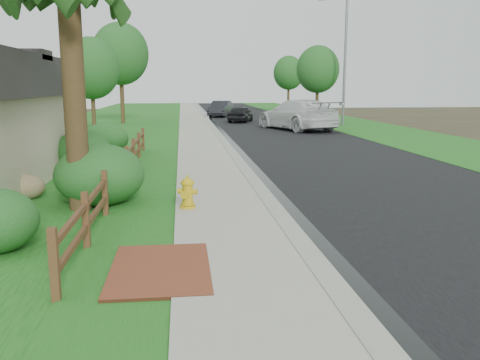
{
  "coord_description": "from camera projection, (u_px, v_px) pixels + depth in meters",
  "views": [
    {
      "loc": [
        -1.8,
        -8.93,
        3.01
      ],
      "look_at": [
        -0.4,
        3.37,
        0.71
      ],
      "focal_mm": 38.0,
      "sensor_mm": 36.0,
      "label": 1
    }
  ],
  "objects": [
    {
      "name": "dark_car_mid",
      "position": [
        240.0,
        114.0,
        42.3
      ],
      "size": [
        2.77,
        4.29,
        1.36
      ],
      "primitive_type": "imported",
      "rotation": [
        0.0,
        0.0,
        2.82
      ],
      "color": "black",
      "rests_on": "road"
    },
    {
      "name": "road",
      "position": [
        256.0,
        121.0,
        44.17
      ],
      "size": [
        8.0,
        90.0,
        0.02
      ],
      "primitive_type": "cube",
      "color": "black",
      "rests_on": "ground"
    },
    {
      "name": "shrub_b",
      "position": [
        100.0,
        175.0,
        12.86
      ],
      "size": [
        2.88,
        2.88,
        1.57
      ],
      "primitive_type": "ellipsoid",
      "rotation": [
        0.0,
        0.0,
        0.35
      ],
      "color": "#1B4D1C",
      "rests_on": "ground"
    },
    {
      "name": "shrub_d",
      "position": [
        105.0,
        139.0,
        22.44
      ],
      "size": [
        2.65,
        2.65,
        1.4
      ],
      "primitive_type": "ellipsoid",
      "rotation": [
        0.0,
        0.0,
        0.37
      ],
      "color": "#1B4D1C",
      "rests_on": "ground"
    },
    {
      "name": "tree_far_right",
      "position": [
        289.0,
        73.0,
        56.51
      ],
      "size": [
        3.41,
        3.41,
        6.29
      ],
      "color": "#312614",
      "rests_on": "ground"
    },
    {
      "name": "ground",
      "position": [
        281.0,
        249.0,
        9.48
      ],
      "size": [
        120.0,
        120.0,
        0.0
      ],
      "primitive_type": "plane",
      "color": "#322D1B"
    },
    {
      "name": "curb",
      "position": [
        208.0,
        120.0,
        43.7
      ],
      "size": [
        0.4,
        90.0,
        0.12
      ],
      "primitive_type": "cube",
      "color": "gray",
      "rests_on": "ground"
    },
    {
      "name": "shrub_c",
      "position": [
        82.0,
        151.0,
        18.05
      ],
      "size": [
        2.3,
        2.3,
        1.44
      ],
      "primitive_type": "ellipsoid",
      "rotation": [
        0.0,
        0.0,
        0.17
      ],
      "color": "#1B4D1C",
      "rests_on": "ground"
    },
    {
      "name": "sidewalk",
      "position": [
        192.0,
        121.0,
        43.55
      ],
      "size": [
        2.2,
        90.0,
        0.1
      ],
      "primitive_type": "cube",
      "color": "#B0AE99",
      "rests_on": "ground"
    },
    {
      "name": "verge_far",
      "position": [
        333.0,
        120.0,
        44.94
      ],
      "size": [
        6.0,
        90.0,
        0.04
      ],
      "primitive_type": "cube",
      "color": "#184F16",
      "rests_on": "ground"
    },
    {
      "name": "streetlight",
      "position": [
        343.0,
        52.0,
        37.49
      ],
      "size": [
        2.17,
        0.81,
        9.57
      ],
      "color": "slate",
      "rests_on": "ground"
    },
    {
      "name": "wet_gutter",
      "position": [
        212.0,
        121.0,
        43.74
      ],
      "size": [
        0.5,
        90.0,
        0.0
      ],
      "primitive_type": "cube",
      "color": "black",
      "rests_on": "road"
    },
    {
      "name": "tree_mid_right",
      "position": [
        318.0,
        69.0,
        40.19
      ],
      "size": [
        3.39,
        3.39,
        6.15
      ],
      "color": "#312614",
      "rests_on": "ground"
    },
    {
      "name": "ranch_fence",
      "position": [
        123.0,
        167.0,
        15.21
      ],
      "size": [
        0.12,
        16.92,
        1.1
      ],
      "color": "#4C2A19",
      "rests_on": "ground"
    },
    {
      "name": "boulder",
      "position": [
        25.0,
        187.0,
        13.55
      ],
      "size": [
        1.05,
        0.8,
        0.69
      ],
      "primitive_type": "ellipsoid",
      "rotation": [
        0.0,
        0.0,
        -0.02
      ],
      "color": "brown",
      "rests_on": "ground"
    },
    {
      "name": "tree_mid_left",
      "position": [
        120.0,
        54.0,
        39.75
      ],
      "size": [
        4.41,
        4.41,
        7.88
      ],
      "color": "#312614",
      "rests_on": "ground"
    },
    {
      "name": "fire_hydrant",
      "position": [
        187.0,
        193.0,
        12.22
      ],
      "size": [
        0.53,
        0.43,
        0.81
      ],
      "color": "gold",
      "rests_on": "sidewalk"
    },
    {
      "name": "dark_car_far",
      "position": [
        221.0,
        109.0,
        49.53
      ],
      "size": [
        2.92,
        4.91,
        1.53
      ],
      "primitive_type": "imported",
      "rotation": [
        0.0,
        0.0,
        -0.3
      ],
      "color": "black",
      "rests_on": "road"
    },
    {
      "name": "white_suv",
      "position": [
        297.0,
        115.0,
        34.8
      ],
      "size": [
        5.09,
        7.67,
        2.06
      ],
      "primitive_type": "imported",
      "rotation": [
        0.0,
        0.0,
        3.48
      ],
      "color": "silver",
      "rests_on": "road"
    },
    {
      "name": "grass_strip",
      "position": [
        170.0,
        121.0,
        43.35
      ],
      "size": [
        1.6,
        90.0,
        0.06
      ],
      "primitive_type": "cube",
      "color": "#184F16",
      "rests_on": "ground"
    },
    {
      "name": "tree_near_left",
      "position": [
        91.0,
        68.0,
        29.64
      ],
      "size": [
        3.28,
        3.28,
        5.82
      ],
      "color": "#312614",
      "rests_on": "ground"
    },
    {
      "name": "brick_patch",
      "position": [
        160.0,
        270.0,
        8.25
      ],
      "size": [
        1.6,
        2.4,
        0.11
      ],
      "primitive_type": "cube",
      "color": "brown",
      "rests_on": "ground"
    },
    {
      "name": "lawn_near",
      "position": [
        108.0,
        122.0,
        42.77
      ],
      "size": [
        9.0,
        90.0,
        0.04
      ],
      "primitive_type": "cube",
      "color": "#184F16",
      "rests_on": "ground"
    }
  ]
}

